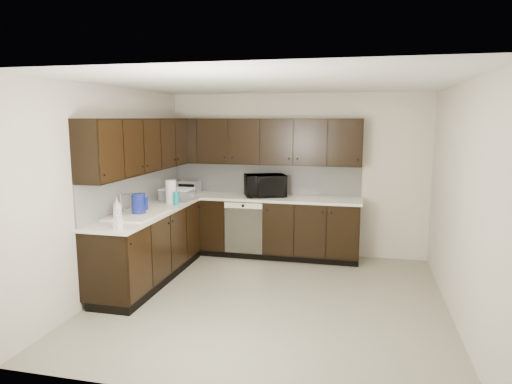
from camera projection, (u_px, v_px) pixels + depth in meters
floor at (271, 300)px, 5.39m from camera, size 4.00×4.00×0.00m
ceiling at (272, 83)px, 4.99m from camera, size 4.00×4.00×0.00m
wall_back at (296, 175)px, 7.11m from camera, size 4.00×0.02×2.50m
wall_left at (113, 189)px, 5.64m from camera, size 0.02×4.00×2.50m
wall_right at (460, 203)px, 4.74m from camera, size 0.02×4.00×2.50m
wall_front at (217, 241)px, 3.27m from camera, size 4.00×0.02×2.50m
lower_cabinets at (218, 237)px, 6.62m from camera, size 3.00×2.80×0.90m
countertop at (217, 203)px, 6.53m from camera, size 3.03×2.83×0.04m
backsplash at (208, 183)px, 6.74m from camera, size 3.00×2.80×0.48m
upper_cabinets at (212, 143)px, 6.51m from camera, size 3.00×2.80×0.70m
dishwasher at (243, 225)px, 6.81m from camera, size 0.58×0.04×0.78m
sink at (137, 220)px, 5.61m from camera, size 0.54×0.82×0.42m
microwave at (265, 186)px, 6.95m from camera, size 0.71×0.61×0.33m
soap_bottle_a at (118, 221)px, 4.90m from camera, size 0.09×0.09×0.17m
soap_bottle_b at (117, 208)px, 5.36m from camera, size 0.14×0.14×0.27m
toaster_oven at (189, 187)px, 7.24m from camera, size 0.33×0.25×0.20m
storage_bin at (177, 195)px, 6.63m from camera, size 0.44×0.33×0.17m
blue_pitcher at (139, 204)px, 5.63m from camera, size 0.21×0.21×0.26m
teal_tumbler at (176, 198)px, 6.27m from camera, size 0.11×0.11×0.18m
paper_towel_roll at (171, 192)px, 6.36m from camera, size 0.18×0.18×0.33m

